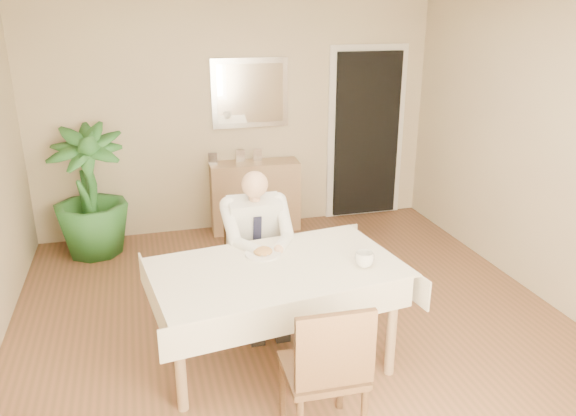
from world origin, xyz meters
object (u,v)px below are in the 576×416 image
object	(u,v)px
dining_table	(277,277)
chair_near	(328,368)
chair_far	(251,249)
seated_man	(258,242)
coffee_mug	(364,259)
potted_palm	(89,192)
sideboard	(255,196)

from	to	relation	value
dining_table	chair_near	bearing A→B (deg)	-93.34
chair_far	seated_man	bearing A→B (deg)	-85.73
chair_far	chair_near	size ratio (longest dim) A/B	0.96
chair_far	seated_man	xyz separation A→B (m)	(0.00, -0.29, 0.18)
chair_near	coffee_mug	world-z (taller)	chair_near
chair_far	potted_palm	distance (m)	2.02
chair_near	potted_palm	size ratio (longest dim) A/B	0.70
potted_palm	chair_far	bearing A→B (deg)	-46.81
chair_far	sideboard	distance (m)	1.74
potted_palm	seated_man	bearing A→B (deg)	-51.89
seated_man	coffee_mug	bearing A→B (deg)	-52.14
potted_palm	chair_near	bearing A→B (deg)	-66.06
coffee_mug	chair_near	bearing A→B (deg)	-124.94
chair_near	potted_palm	xyz separation A→B (m)	(-1.44, 3.25, 0.14)
chair_far	chair_near	distance (m)	1.78
chair_far	chair_near	bearing A→B (deg)	-83.61
dining_table	sideboard	bearing A→B (deg)	73.79
chair_near	sideboard	distance (m)	3.49
sideboard	potted_palm	size ratio (longest dim) A/B	0.74
dining_table	coffee_mug	size ratio (longest dim) A/B	13.93
chair_far	seated_man	size ratio (longest dim) A/B	0.72
sideboard	potted_palm	world-z (taller)	potted_palm
chair_far	sideboard	size ratio (longest dim) A/B	0.90
coffee_mug	chair_far	bearing A→B (deg)	119.34
dining_table	seated_man	bearing A→B (deg)	82.46
dining_table	coffee_mug	world-z (taller)	coffee_mug
seated_man	coffee_mug	size ratio (longest dim) A/B	9.40
sideboard	seated_man	bearing A→B (deg)	-98.48
coffee_mug	potted_palm	xyz separation A→B (m)	(-1.96, 2.50, -0.13)
seated_man	chair_near	bearing A→B (deg)	-87.46
coffee_mug	potted_palm	size ratio (longest dim) A/B	0.10
chair_near	seated_man	bearing A→B (deg)	94.43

